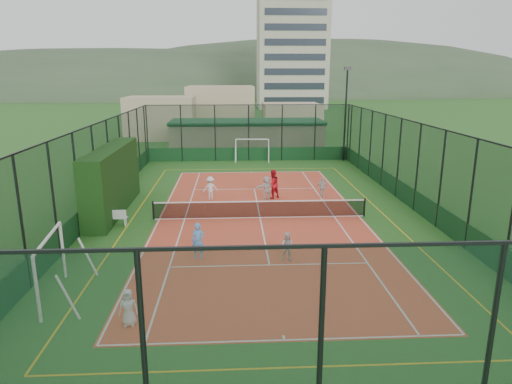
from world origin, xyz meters
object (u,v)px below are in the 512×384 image
floodlight_ne (345,115)px  child_near_left (128,308)px  futsal_goal_near (51,268)px  child_far_back (266,188)px  child_near_mid (198,241)px  child_far_left (210,188)px  child_near_right (288,247)px  child_far_right (322,188)px  futsal_goal_far (252,150)px  coach (273,184)px  clubhouse (247,136)px  white_bench (111,217)px  apartment_tower (292,39)px

floodlight_ne → child_near_left: bearing=-116.0°
futsal_goal_near → child_far_back: futsal_goal_near is taller
child_near_mid → child_far_left: child_near_mid is taller
floodlight_ne → child_near_right: size_ratio=6.60×
floodlight_ne → child_far_right: bearing=-109.2°
futsal_goal_near → child_far_right: 17.61m
floodlight_ne → futsal_goal_far: floodlight_ne is taller
child_near_mid → coach: size_ratio=0.84×
child_near_right → child_far_back: (-0.18, 9.74, 0.12)m
clubhouse → child_far_right: clubhouse is taller
white_bench → futsal_goal_far: size_ratio=0.54×
child_far_right → child_far_back: size_ratio=0.86×
white_bench → child_near_left: size_ratio=1.37×
clubhouse → child_near_right: 28.01m
white_bench → futsal_goal_far: futsal_goal_far is taller
futsal_goal_near → child_near_right: bearing=-78.5°
child_near_mid → child_far_right: 11.92m
child_near_left → child_far_right: child_far_right is taller
clubhouse → futsal_goal_far: 5.23m
child_far_right → child_far_back: bearing=20.7°
white_bench → child_far_left: child_far_left is taller
futsal_goal_far → child_near_right: (0.50, -22.80, -0.35)m
floodlight_ne → futsal_goal_far: bearing=178.5°
child_near_left → child_near_right: size_ratio=0.96×
futsal_goal_near → coach: size_ratio=1.89×
child_far_right → child_far_back: (-3.60, -0.29, 0.10)m
clubhouse → child_near_right: size_ratio=12.16×
clubhouse → futsal_goal_far: clubhouse is taller
child_near_right → coach: size_ratio=0.68×
clubhouse → futsal_goal_near: clubhouse is taller
futsal_goal_far → child_far_back: futsal_goal_far is taller
floodlight_ne → child_near_right: (-7.80, -22.59, -3.49)m
floodlight_ne → clubhouse: bearing=147.9°
apartment_tower → coach: apartment_tower is taller
futsal_goal_far → child_far_right: futsal_goal_far is taller
white_bench → child_near_mid: 6.62m
child_near_mid → white_bench: bearing=142.5°
floodlight_ne → clubhouse: 10.47m
apartment_tower → coach: bearing=-98.0°
white_bench → child_far_back: bearing=29.7°
child_near_right → coach: coach is taller
apartment_tower → child_near_left: size_ratio=24.90×
clubhouse → apartment_tower: size_ratio=0.51×
child_near_mid → child_far_left: 9.38m
clubhouse → child_far_left: size_ratio=10.38×
futsal_goal_far → child_near_mid: bearing=-95.1°
coach → child_near_right: bearing=58.6°
child_near_right → floodlight_ne: bearing=88.7°
futsal_goal_near → child_near_right: futsal_goal_near is taller
apartment_tower → coach: 80.01m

